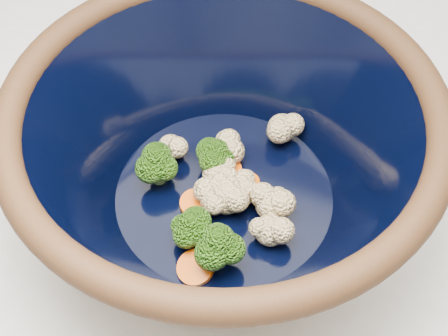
% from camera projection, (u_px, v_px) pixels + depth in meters
% --- Properties ---
extents(counter, '(1.20, 1.20, 0.90)m').
position_uv_depth(counter, '(248.00, 308.00, 1.06)').
color(counter, beige).
rests_on(counter, ground).
extents(mixing_bowl, '(0.42, 0.42, 0.17)m').
position_uv_depth(mixing_bowl, '(224.00, 157.00, 0.56)').
color(mixing_bowl, black).
rests_on(mixing_bowl, counter).
extents(vegetable_pile, '(0.16, 0.21, 0.05)m').
position_uv_depth(vegetable_pile, '(217.00, 189.00, 0.58)').
color(vegetable_pile, '#608442').
rests_on(vegetable_pile, mixing_bowl).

